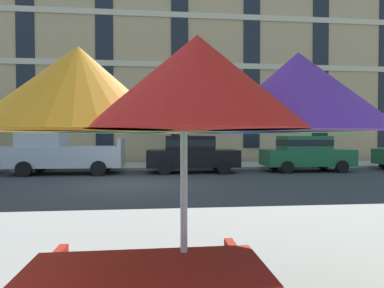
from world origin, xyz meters
TOP-DOWN VIEW (x-y plane):
  - ground_plane at (0.00, 0.00)m, footprint 120.00×120.00m
  - sidewalk_far at (0.00, 6.80)m, footprint 56.00×3.60m
  - apartment_building at (0.00, 14.99)m, footprint 38.15×12.08m
  - pickup_silver at (-3.43, 3.70)m, footprint 5.10×2.12m
  - sedan_black at (2.63, 3.70)m, footprint 4.40×1.98m
  - sedan_green at (8.41, 3.70)m, footprint 4.40×1.98m
  - street_tree_middle at (2.27, 7.00)m, footprint 1.69×1.83m
  - patio_umbrella at (1.32, -9.00)m, footprint 3.10×3.10m

SIDE VIEW (x-z plane):
  - ground_plane at x=0.00m, z-range 0.00..0.00m
  - sidewalk_far at x=0.00m, z-range 0.00..0.12m
  - sedan_black at x=2.63m, z-range 0.06..1.84m
  - sedan_green at x=8.41m, z-range 0.06..1.84m
  - pickup_silver at x=-3.43m, z-range -0.07..2.13m
  - patio_umbrella at x=1.32m, z-range 0.86..3.22m
  - street_tree_middle at x=2.27m, z-range 0.87..4.45m
  - apartment_building at x=0.00m, z-range 0.00..12.80m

